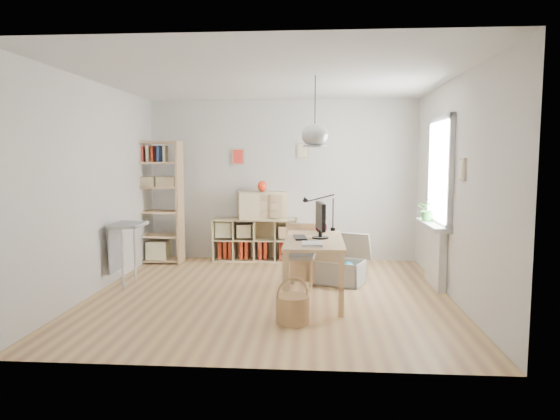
# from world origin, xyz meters

# --- Properties ---
(ground) EXTENTS (4.50, 4.50, 0.00)m
(ground) POSITION_xyz_m (0.00, 0.00, 0.00)
(ground) COLOR tan
(ground) RESTS_ON ground
(room_shell) EXTENTS (4.50, 4.50, 4.50)m
(room_shell) POSITION_xyz_m (0.55, -0.15, 2.00)
(room_shell) COLOR white
(room_shell) RESTS_ON ground
(window_unit) EXTENTS (0.07, 1.16, 1.46)m
(window_unit) POSITION_xyz_m (2.23, 0.60, 1.55)
(window_unit) COLOR white
(window_unit) RESTS_ON ground
(radiator) EXTENTS (0.10, 0.80, 0.80)m
(radiator) POSITION_xyz_m (2.19, 0.60, 0.40)
(radiator) COLOR white
(radiator) RESTS_ON ground
(windowsill) EXTENTS (0.22, 1.20, 0.06)m
(windowsill) POSITION_xyz_m (2.14, 0.60, 0.83)
(windowsill) COLOR silver
(windowsill) RESTS_ON radiator
(desk) EXTENTS (0.70, 1.50, 0.75)m
(desk) POSITION_xyz_m (0.55, -0.15, 0.66)
(desk) COLOR tan
(desk) RESTS_ON ground
(cube_shelf) EXTENTS (1.40, 0.38, 0.72)m
(cube_shelf) POSITION_xyz_m (-0.47, 2.08, 0.30)
(cube_shelf) COLOR #D6B98C
(cube_shelf) RESTS_ON ground
(tall_bookshelf) EXTENTS (0.80, 0.38, 2.00)m
(tall_bookshelf) POSITION_xyz_m (-2.04, 1.80, 1.09)
(tall_bookshelf) COLOR tan
(tall_bookshelf) RESTS_ON ground
(side_table) EXTENTS (0.40, 0.55, 0.85)m
(side_table) POSITION_xyz_m (-2.04, 0.35, 0.67)
(side_table) COLOR #9C9C9F
(side_table) RESTS_ON ground
(chair) EXTENTS (0.45, 0.45, 0.84)m
(chair) POSITION_xyz_m (0.35, 0.42, 0.48)
(chair) COLOR #9C9C9F
(chair) RESTS_ON ground
(wicker_basket) EXTENTS (0.35, 0.35, 0.49)m
(wicker_basket) POSITION_xyz_m (0.33, -1.08, 0.16)
(wicker_basket) COLOR #A17148
(wicker_basket) RESTS_ON ground
(storage_chest) EXTENTS (0.86, 0.91, 0.68)m
(storage_chest) POSITION_xyz_m (0.93, 0.66, 0.22)
(storage_chest) COLOR beige
(storage_chest) RESTS_ON ground
(monitor) EXTENTS (0.20, 0.51, 0.44)m
(monitor) POSITION_xyz_m (0.63, -0.13, 1.00)
(monitor) COLOR black
(monitor) RESTS_ON desk
(keyboard) EXTENTS (0.19, 0.39, 0.02)m
(keyboard) POSITION_xyz_m (0.38, -0.14, 0.76)
(keyboard) COLOR black
(keyboard) RESTS_ON desk
(task_lamp) EXTENTS (0.44, 0.16, 0.47)m
(task_lamp) POSITION_xyz_m (0.58, 0.46, 1.07)
(task_lamp) COLOR black
(task_lamp) RESTS_ON desk
(yarn_ball) EXTENTS (0.16, 0.16, 0.16)m
(yarn_ball) POSITION_xyz_m (0.64, 0.28, 0.83)
(yarn_ball) COLOR #460917
(yarn_ball) RESTS_ON desk
(paper_tray) EXTENTS (0.23, 0.29, 0.03)m
(paper_tray) POSITION_xyz_m (0.53, -0.62, 0.76)
(paper_tray) COLOR silver
(paper_tray) RESTS_ON desk
(drawer_chest) EXTENTS (0.85, 0.54, 0.45)m
(drawer_chest) POSITION_xyz_m (-0.32, 2.04, 0.94)
(drawer_chest) COLOR #D6B98C
(drawer_chest) RESTS_ON cube_shelf
(red_vase) EXTENTS (0.15, 0.15, 0.18)m
(red_vase) POSITION_xyz_m (-0.32, 2.04, 1.26)
(red_vase) COLOR #AC250E
(red_vase) RESTS_ON drawer_chest
(potted_plant) EXTENTS (0.36, 0.34, 0.32)m
(potted_plant) POSITION_xyz_m (2.12, 0.79, 1.02)
(potted_plant) COLOR #265E23
(potted_plant) RESTS_ON windowsill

